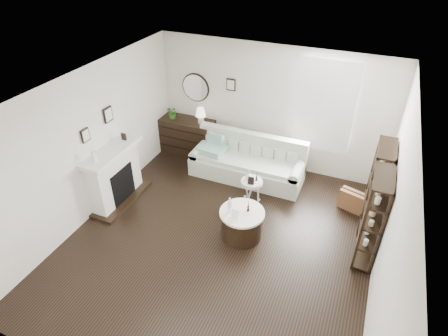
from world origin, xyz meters
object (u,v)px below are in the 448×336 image
at_px(sofa, 248,164).
at_px(drum_table, 242,224).
at_px(dresser, 187,136).
at_px(pedestal_table, 252,183).

distance_m(sofa, drum_table, 1.86).
bearing_deg(drum_table, dresser, 135.17).
distance_m(sofa, dresser, 1.71).
xyz_separation_m(sofa, pedestal_table, (0.37, -0.83, 0.16)).
bearing_deg(drum_table, pedestal_table, 99.57).
xyz_separation_m(sofa, dresser, (-1.66, 0.40, 0.11)).
bearing_deg(dresser, drum_table, -44.83).
relative_size(drum_table, pedestal_table, 1.51).
bearing_deg(drum_table, sofa, 106.68).
xyz_separation_m(dresser, drum_table, (2.19, -2.18, -0.15)).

